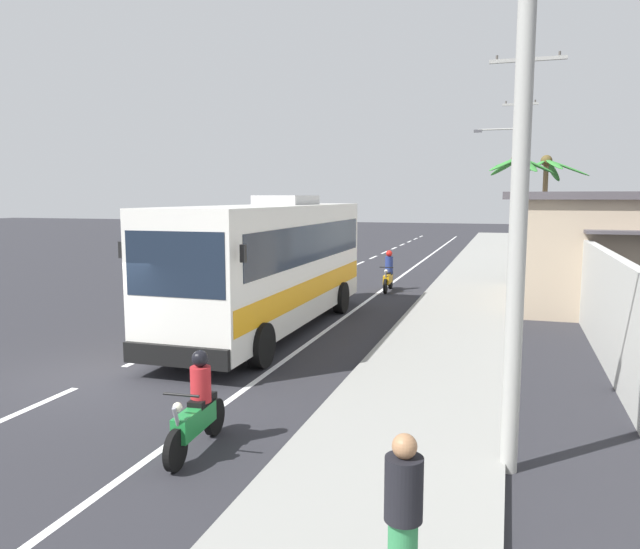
% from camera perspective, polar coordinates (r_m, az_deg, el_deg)
% --- Properties ---
extents(ground_plane, '(160.00, 160.00, 0.00)m').
position_cam_1_polar(ground_plane, '(14.11, -19.91, -9.06)').
color(ground_plane, '#28282D').
extents(sidewalk_kerb, '(3.20, 90.00, 0.14)m').
position_cam_1_polar(sidewalk_kerb, '(21.10, 13.00, -3.24)').
color(sidewalk_kerb, gray).
rests_on(sidewalk_kerb, ground).
extents(lane_markings, '(3.48, 71.07, 0.01)m').
position_cam_1_polar(lane_markings, '(26.57, 3.49, -1.05)').
color(lane_markings, white).
rests_on(lane_markings, ground).
extents(boundary_wall, '(0.24, 60.00, 2.57)m').
position_cam_1_polar(boundary_wall, '(24.94, 22.55, 0.82)').
color(boundary_wall, '#B2B2AD').
rests_on(boundary_wall, ground).
extents(coach_bus_foreground, '(2.97, 10.70, 3.91)m').
position_cam_1_polar(coach_bus_foreground, '(17.51, -4.59, 1.28)').
color(coach_bus_foreground, silver).
rests_on(coach_bus_foreground, ground).
extents(motorcycle_beside_bus, '(0.56, 1.96, 1.68)m').
position_cam_1_polar(motorcycle_beside_bus, '(25.15, 6.46, -0.02)').
color(motorcycle_beside_bus, black).
rests_on(motorcycle_beside_bus, ground).
extents(motorcycle_trailing, '(0.56, 1.96, 1.53)m').
position_cam_1_polar(motorcycle_trailing, '(9.67, -11.48, -12.40)').
color(motorcycle_trailing, black).
rests_on(motorcycle_trailing, ground).
extents(pedestrian_near_kerb, '(0.36, 0.36, 1.59)m').
position_cam_1_polar(pedestrian_near_kerb, '(6.06, 7.85, -21.35)').
color(pedestrian_near_kerb, '#2D7A47').
rests_on(pedestrian_near_kerb, sidewalk_kerb).
extents(utility_pole_nearest, '(3.57, 0.24, 8.98)m').
position_cam_1_polar(utility_pole_nearest, '(8.67, 17.90, 13.34)').
color(utility_pole_nearest, '#9E9E99').
rests_on(utility_pole_nearest, ground).
extents(utility_pole_mid, '(2.48, 0.24, 10.13)m').
position_cam_1_polar(utility_pole_mid, '(22.10, 18.63, 10.58)').
color(utility_pole_mid, '#9E9E99').
rests_on(utility_pole_mid, ground).
extents(utility_pole_far, '(3.36, 0.24, 9.87)m').
position_cam_1_polar(utility_pole_far, '(35.52, 17.98, 9.20)').
color(utility_pole_far, '#9E9E99').
rests_on(utility_pole_far, ground).
extents(palm_nearest, '(3.67, 3.54, 6.87)m').
position_cam_1_polar(palm_nearest, '(47.81, 18.20, 7.93)').
color(palm_nearest, brown).
rests_on(palm_nearest, ground).
extents(palm_second, '(2.48, 2.59, 5.58)m').
position_cam_1_polar(palm_second, '(24.32, 18.12, 7.03)').
color(palm_second, brown).
rests_on(palm_second, ground).
extents(palm_third, '(3.64, 3.94, 5.94)m').
position_cam_1_polar(palm_third, '(32.52, 20.51, 7.98)').
color(palm_third, brown).
rests_on(palm_third, ground).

